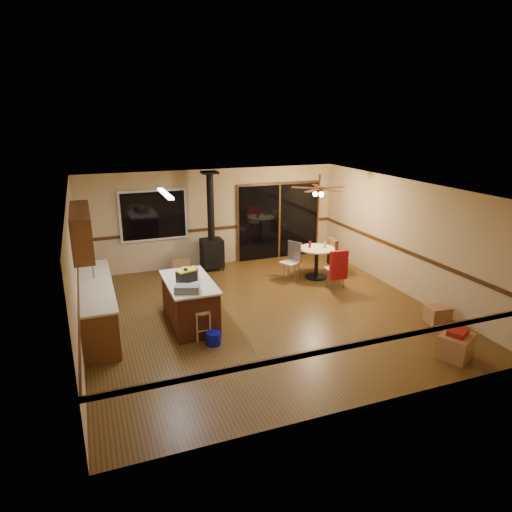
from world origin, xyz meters
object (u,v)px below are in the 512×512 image
toolbox_grey (187,289)px  chair_left (292,256)px  chair_right (333,252)px  dining_table (317,257)px  chair_near (338,265)px  box_under_window (181,266)px  toolbox_black (186,276)px  blue_bucket (213,338)px  bar_stool (202,325)px  box_corner_a (456,346)px  kitchen_island (190,302)px  box_corner_b (438,314)px  wood_stove (212,243)px

toolbox_grey → chair_left: size_ratio=0.82×
toolbox_grey → chair_right: bearing=26.7°
dining_table → chair_near: size_ratio=1.27×
box_under_window → toolbox_black: bearing=-99.3°
toolbox_grey → blue_bucket: bearing=-48.9°
blue_bucket → chair_left: (2.79, 2.62, 0.47)m
chair_left → box_under_window: size_ratio=1.18×
bar_stool → dining_table: size_ratio=0.65×
blue_bucket → chair_left: bearing=43.2°
toolbox_black → chair_left: size_ratio=0.68×
chair_near → box_corner_a: chair_near is taller
toolbox_black → blue_bucket: bearing=-76.2°
chair_left → box_corner_a: 4.64m
blue_bucket → kitchen_island: bearing=101.2°
blue_bucket → box_corner_b: bearing=-9.2°
toolbox_black → chair_right: (4.15, 1.57, -0.40)m
wood_stove → box_under_window: size_ratio=5.48×
chair_left → chair_right: size_ratio=0.77×
bar_stool → chair_near: size_ratio=0.82×
toolbox_grey → chair_near: (3.83, 1.19, -0.37)m
kitchen_island → toolbox_black: (-0.04, -0.01, 0.55)m
toolbox_grey → box_corner_a: 4.74m
dining_table → blue_bucket: bearing=-143.9°
chair_left → chair_right: 1.13m
toolbox_grey → chair_left: (3.13, 2.22, -0.38)m
blue_bucket → chair_right: bearing=33.0°
wood_stove → box_corner_a: size_ratio=4.54×
toolbox_black → box_under_window: bearing=80.7°
bar_stool → blue_bucket: bearing=-62.1°
kitchen_island → bar_stool: size_ratio=2.91×
toolbox_black → toolbox_grey: bearing=-101.2°
toolbox_black → box_under_window: size_ratio=0.80×
toolbox_black → blue_bucket: toolbox_black is taller
box_under_window → box_corner_a: size_ratio=0.83×
chair_near → dining_table: bearing=95.9°
blue_bucket → dining_table: bearing=36.1°
toolbox_grey → blue_bucket: (0.35, -0.40, -0.85)m
chair_near → box_corner_b: (0.92, -2.30, -0.43)m
toolbox_grey → kitchen_island: bearing=74.9°
chair_left → chair_right: (1.12, -0.08, 0.01)m
wood_stove → chair_left: wood_stove is taller
bar_stool → wood_stove: bearing=71.7°
chair_left → chair_right: same height
box_under_window → chair_right: bearing=-22.9°
toolbox_grey → blue_bucket: size_ratio=1.60×
wood_stove → box_under_window: 1.00m
toolbox_black → box_under_window: 3.26m
chair_left → box_under_window: chair_left is taller
toolbox_black → box_under_window: (0.51, 3.11, -0.82)m
toolbox_grey → toolbox_black: bearing=78.8°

